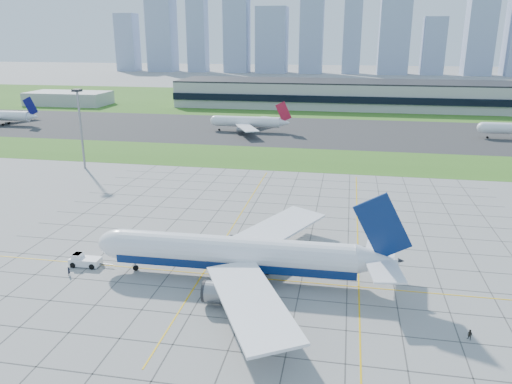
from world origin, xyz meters
TOP-DOWN VIEW (x-y plane):
  - ground at (0.00, 0.00)m, footprint 1400.00×1400.00m
  - grass_median at (0.00, 90.00)m, footprint 700.00×35.00m
  - asphalt_taxiway at (0.00, 145.00)m, footprint 700.00×75.00m
  - grass_far at (0.00, 255.00)m, footprint 700.00×145.00m
  - apron_markings at (0.43, 11.09)m, footprint 120.00×130.00m
  - terminal at (40.00, 229.87)m, footprint 260.00×43.00m
  - service_block at (-160.00, 210.00)m, footprint 50.00×25.00m
  - light_mast at (-70.00, 65.00)m, footprint 2.50×2.50m
  - city_skyline at (-8.71, 520.00)m, footprint 523.00×32.40m
  - airliner at (-3.37, -2.74)m, footprint 55.55×56.31m
  - pushback_tug at (-33.08, -2.79)m, footprint 8.40×3.02m
  - crew_near at (-33.70, -7.10)m, footprint 0.51×0.66m
  - crew_far at (33.37, -15.11)m, footprint 0.97×0.96m
  - distant_jet_0 at (-152.20, 134.99)m, footprint 36.27×42.66m
  - distant_jet_1 at (-29.81, 139.12)m, footprint 35.00×42.66m

SIDE VIEW (x-z plane):
  - ground at x=0.00m, z-range 0.00..0.00m
  - apron_markings at x=0.43m, z-range 0.00..0.03m
  - grass_median at x=0.00m, z-range 0.00..0.04m
  - grass_far at x=0.00m, z-range 0.00..0.04m
  - asphalt_taxiway at x=0.00m, z-range 0.01..0.05m
  - crew_far at x=33.37m, z-range 0.00..1.58m
  - crew_near at x=-33.70m, z-range 0.00..1.63m
  - pushback_tug at x=-33.08m, z-range -0.13..2.20m
  - service_block at x=-160.00m, z-range 0.00..8.00m
  - distant_jet_1 at x=-29.81m, z-range -2.55..11.52m
  - distant_jet_0 at x=-152.20m, z-range -2.55..11.52m
  - airliner at x=-3.37m, z-range -3.96..13.53m
  - terminal at x=40.00m, z-range -0.01..15.79m
  - light_mast at x=-70.00m, z-range 3.38..28.98m
  - city_skyline at x=-8.71m, z-range -20.91..139.09m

